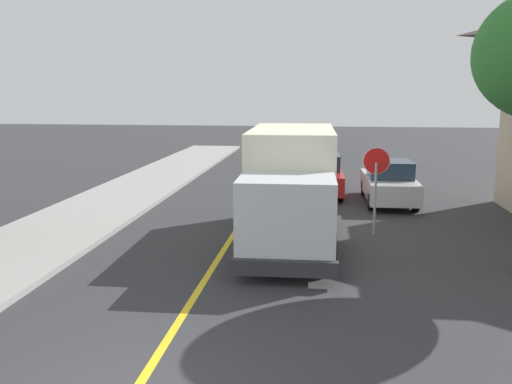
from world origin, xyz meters
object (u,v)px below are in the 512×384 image
object	(u,v)px
box_truck	(291,180)
parked_car_far	(310,145)
parked_van_across	(389,183)
parked_car_mid	(304,157)
stop_sign	(376,174)
parked_car_near	(320,176)

from	to	relation	value
box_truck	parked_car_far	world-z (taller)	box_truck
parked_car_far	parked_van_across	xyz separation A→B (m)	(3.42, -14.63, 0.00)
parked_car_mid	parked_car_far	size ratio (longest dim) A/B	0.99
box_truck	parked_van_across	distance (m)	6.76
stop_sign	parked_car_mid	bearing A→B (deg)	101.28
parked_car_far	stop_sign	size ratio (longest dim) A/B	1.69
parked_car_near	stop_sign	bearing A→B (deg)	-75.25
parked_car_far	parked_van_across	bearing A→B (deg)	-76.83
box_truck	parked_car_far	xyz separation A→B (m)	(0.03, 20.36, -0.97)
parked_car_mid	stop_sign	distance (m)	13.05
box_truck	parked_van_across	xyz separation A→B (m)	(3.45, 5.74, -0.97)
box_truck	parked_car_mid	bearing A→B (deg)	90.33
parked_car_mid	stop_sign	bearing A→B (deg)	-78.72
box_truck	parked_car_near	size ratio (longest dim) A/B	1.63
parked_car_mid	box_truck	bearing A→B (deg)	-89.67
parked_car_mid	parked_car_far	distance (m)	6.72
parked_car_near	stop_sign	size ratio (longest dim) A/B	1.68
box_truck	parked_car_mid	xyz separation A→B (m)	(-0.08, 13.64, -0.97)
parked_car_mid	stop_sign	xyz separation A→B (m)	(2.55, -12.76, 1.06)
parked_car_near	parked_van_across	bearing A→B (deg)	-29.68
parked_car_far	stop_sign	distance (m)	19.66
parked_car_near	parked_car_mid	size ratio (longest dim) A/B	1.01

